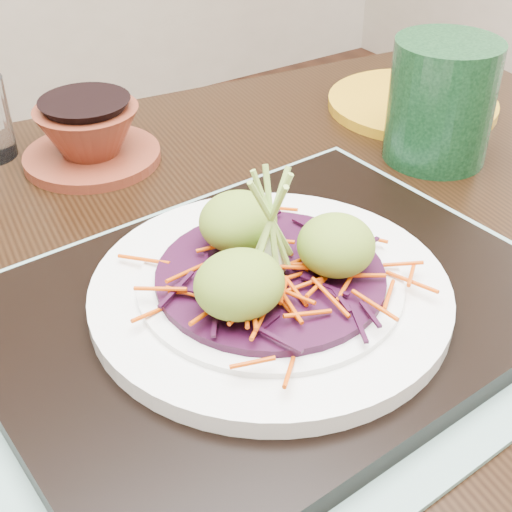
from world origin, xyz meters
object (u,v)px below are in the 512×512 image
white_plate (270,290)px  green_jar (441,102)px  serving_tray (270,309)px  terracotta_bowl_set (90,138)px  dining_table (200,356)px  yellow_plate (412,104)px

white_plate → green_jar: 0.35m
serving_tray → white_plate: white_plate is taller
white_plate → terracotta_bowl_set: 0.34m
dining_table → serving_tray: size_ratio=2.95×
dining_table → serving_tray: serving_tray is taller
white_plate → terracotta_bowl_set: bearing=91.2°
serving_tray → white_plate: bearing=176.9°
white_plate → serving_tray: bearing=0.0°
yellow_plate → white_plate: bearing=-148.0°
terracotta_bowl_set → green_jar: 0.39m
dining_table → terracotta_bowl_set: bearing=94.5°
terracotta_bowl_set → serving_tray: bearing=-88.8°
terracotta_bowl_set → dining_table: bearing=-92.7°
yellow_plate → green_jar: 0.15m
dining_table → white_plate: 0.16m
green_jar → white_plate: bearing=-157.2°
dining_table → terracotta_bowl_set: terracotta_bowl_set is taller
dining_table → green_jar: bearing=14.7°
green_jar → dining_table: bearing=-172.5°
dining_table → white_plate: white_plate is taller
serving_tray → dining_table: bearing=98.8°
serving_tray → yellow_plate: 0.47m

